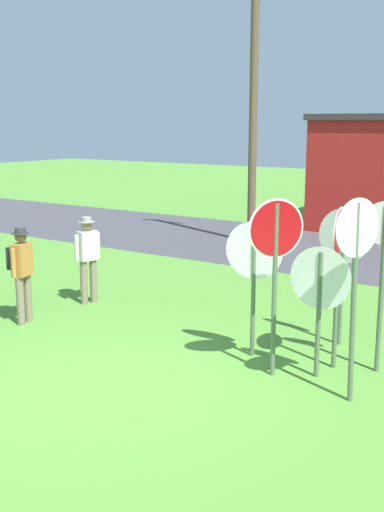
{
  "coord_description": "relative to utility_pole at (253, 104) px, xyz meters",
  "views": [
    {
      "loc": [
        5.56,
        -6.06,
        3.55
      ],
      "look_at": [
        -0.38,
        2.79,
        1.3
      ],
      "focal_mm": 44.58,
      "sensor_mm": 36.0,
      "label": 1
    }
  ],
  "objects": [
    {
      "name": "stop_sign_leaning_right",
      "position": [
        5.84,
        -8.12,
        -2.44
      ],
      "size": [
        0.13,
        0.74,
        2.39
      ],
      "color": "#51664C",
      "rests_on": "ground"
    },
    {
      "name": "stop_sign_tallest",
      "position": [
        5.76,
        -8.57,
        -2.8
      ],
      "size": [
        0.89,
        0.07,
        1.88
      ],
      "color": "#51664C",
      "rests_on": "ground"
    },
    {
      "name": "stop_sign_low_front",
      "position": [
        6.41,
        -7.9,
        -2.42
      ],
      "size": [
        0.62,
        0.13,
        2.49
      ],
      "color": "#51664C",
      "rests_on": "ground"
    },
    {
      "name": "stop_sign_nearest",
      "position": [
        5.21,
        -8.88,
        -2.31
      ],
      "size": [
        0.51,
        0.66,
        2.54
      ],
      "color": "#51664C",
      "rests_on": "ground"
    },
    {
      "name": "stop_sign_rear_right",
      "position": [
        4.6,
        -8.36,
        -2.62
      ],
      "size": [
        0.87,
        0.19,
        2.11
      ],
      "color": "#51664C",
      "rests_on": "ground"
    },
    {
      "name": "utility_pole",
      "position": [
        0.0,
        0.0,
        0.0
      ],
      "size": [
        1.8,
        0.24,
        7.78
      ],
      "color": "brown",
      "rests_on": "ground"
    },
    {
      "name": "person_in_teal",
      "position": [
        0.39,
        -9.21,
        -3.06
      ],
      "size": [
        0.42,
        0.56,
        1.74
      ],
      "color": "#7A6B56",
      "rests_on": "ground"
    },
    {
      "name": "stop_sign_center_cluster",
      "position": [
        5.53,
        -7.12,
        -2.53
      ],
      "size": [
        0.87,
        0.11,
        2.23
      ],
      "color": "#51664C",
      "rests_on": "ground"
    },
    {
      "name": "person_on_left",
      "position": [
        0.48,
        -7.6,
        -3.08
      ],
      "size": [
        0.32,
        0.55,
        1.74
      ],
      "color": "#7A6B56",
      "rests_on": "ground"
    },
    {
      "name": "street_asphalt",
      "position": [
        3.47,
        0.1,
        -4.06
      ],
      "size": [
        60.0,
        6.4,
        0.01
      ],
      "primitive_type": "cube",
      "color": "#424247",
      "rests_on": "ground"
    },
    {
      "name": "ground_plane",
      "position": [
        3.47,
        -10.57,
        -4.07
      ],
      "size": [
        80.0,
        80.0,
        0.0
      ],
      "primitive_type": "plane",
      "color": "#518E33"
    },
    {
      "name": "stop_sign_leaning_left",
      "position": [
        6.42,
        -9.08,
        -2.26
      ],
      "size": [
        0.32,
        0.69,
        2.65
      ],
      "color": "#51664C",
      "rests_on": "ground"
    }
  ]
}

